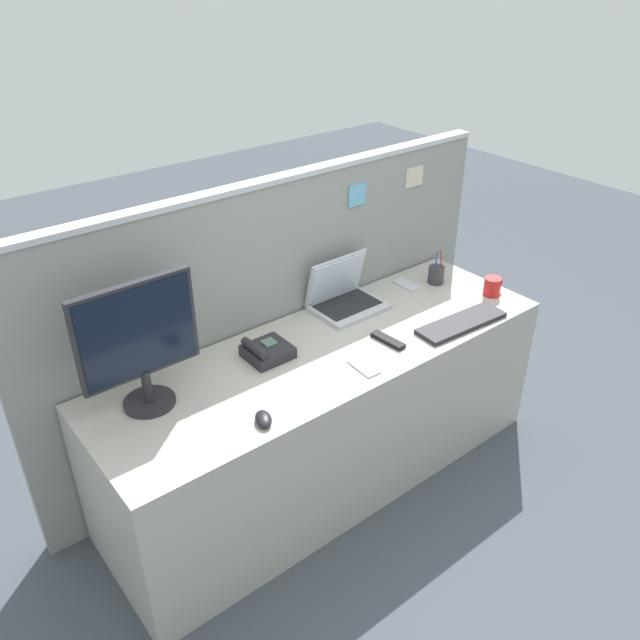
{
  "coord_description": "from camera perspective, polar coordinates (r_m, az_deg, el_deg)",
  "views": [
    {
      "loc": [
        -1.49,
        -1.82,
        2.26
      ],
      "look_at": [
        0.0,
        0.05,
        0.85
      ],
      "focal_mm": 36.41,
      "sensor_mm": 36.0,
      "label": 1
    }
  ],
  "objects": [
    {
      "name": "cell_phone_silver_slab",
      "position": [
        3.34,
        7.63,
        3.11
      ],
      "size": [
        0.08,
        0.15,
        0.01
      ],
      "primitive_type": "cube",
      "rotation": [
        0.0,
        0.0,
        -0.03
      ],
      "color": "#B7BAC1",
      "rests_on": "desk"
    },
    {
      "name": "desk",
      "position": [
        3.02,
        0.6,
        -8.31
      ],
      "size": [
        2.12,
        0.67,
        0.73
      ],
      "primitive_type": "cube",
      "color": "#ADA89E",
      "rests_on": "ground_plane"
    },
    {
      "name": "desk_phone",
      "position": [
        2.74,
        -4.74,
        -2.75
      ],
      "size": [
        0.18,
        0.17,
        0.09
      ],
      "color": "#232328",
      "rests_on": "desk"
    },
    {
      "name": "keyboard_main",
      "position": [
        3.04,
        12.32,
        -0.25
      ],
      "size": [
        0.47,
        0.17,
        0.02
      ],
      "primitive_type": "cube",
      "rotation": [
        0.0,
        0.0,
        -0.07
      ],
      "color": "#232328",
      "rests_on": "desk"
    },
    {
      "name": "coffee_mug",
      "position": [
        3.32,
        14.92,
        2.88
      ],
      "size": [
        0.12,
        0.08,
        0.09
      ],
      "color": "red",
      "rests_on": "desk"
    },
    {
      "name": "cubicle_divider",
      "position": [
        3.07,
        -3.79,
        0.04
      ],
      "size": [
        2.45,
        0.07,
        1.39
      ],
      "color": "gray",
      "rests_on": "ground_plane"
    },
    {
      "name": "desktop_monitor",
      "position": [
        2.42,
        -15.67,
        -1.59
      ],
      "size": [
        0.46,
        0.2,
        0.51
      ],
      "color": "#232328",
      "rests_on": "desk"
    },
    {
      "name": "laptop",
      "position": [
        3.1,
        2.08,
        2.22
      ],
      "size": [
        0.33,
        0.26,
        0.25
      ],
      "color": "#B2B5BC",
      "rests_on": "desk"
    },
    {
      "name": "cell_phone_white_slab",
      "position": [
        2.69,
        3.88,
        -4.12
      ],
      "size": [
        0.08,
        0.15,
        0.01
      ],
      "primitive_type": "cube",
      "rotation": [
        0.0,
        0.0,
        -0.06
      ],
      "color": "silver",
      "rests_on": "desk"
    },
    {
      "name": "tv_remote",
      "position": [
        2.86,
        5.99,
        -1.78
      ],
      "size": [
        0.06,
        0.17,
        0.02
      ],
      "primitive_type": "cube",
      "rotation": [
        0.0,
        0.0,
        0.08
      ],
      "color": "black",
      "rests_on": "desk"
    },
    {
      "name": "ground_plane",
      "position": [
        3.26,
        0.56,
        -13.29
      ],
      "size": [
        10.0,
        10.0,
        0.0
      ],
      "primitive_type": "plane",
      "color": "#424751"
    },
    {
      "name": "pen_cup",
      "position": [
        3.37,
        10.17,
        3.96
      ],
      "size": [
        0.08,
        0.08,
        0.18
      ],
      "color": "#333338",
      "rests_on": "desk"
    },
    {
      "name": "computer_mouse_right_hand",
      "position": [
        2.4,
        -5.0,
        -8.65
      ],
      "size": [
        0.09,
        0.12,
        0.03
      ],
      "primitive_type": "ellipsoid",
      "rotation": [
        0.0,
        0.0,
        -0.4
      ],
      "color": "black",
      "rests_on": "desk"
    }
  ]
}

